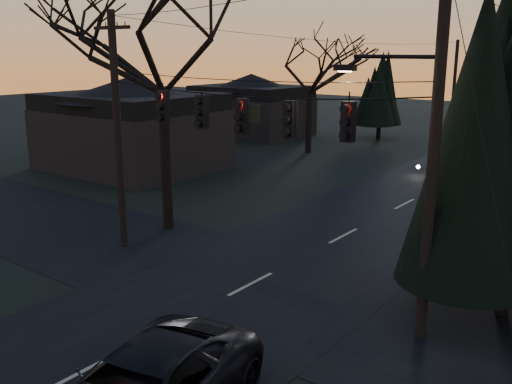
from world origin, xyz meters
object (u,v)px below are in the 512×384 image
Objects in this scene: utility_pole_left at (125,246)px; sedan_oncoming_a at (445,160)px; utility_pole_right at (420,336)px; sedan_oncoming_b at (473,148)px; utility_pole_far_l at (450,135)px; bare_tree_left at (161,36)px.

utility_pole_left is 2.02× the size of sedan_oncoming_a.
sedan_oncoming_b is (-6.72, 26.47, 0.66)m from utility_pole_right.
utility_pole_left is at bearing 59.61° from sedan_oncoming_a.
sedan_oncoming_a is at bearing -72.44° from utility_pole_far_l.
utility_pole_far_l is at bearing -41.29° from sedan_oncoming_b.
bare_tree_left is (-0.29, -33.42, 7.68)m from utility_pole_far_l.
bare_tree_left is (-11.79, 2.58, 7.68)m from utility_pole_right.
utility_pole_left is 1.06× the size of utility_pole_far_l.
utility_pole_left reaches higher than utility_pole_far_l.
utility_pole_right is at bearing -12.35° from bare_tree_left.
utility_pole_far_l is at bearing 89.50° from bare_tree_left.
bare_tree_left reaches higher than utility_pole_right.
sedan_oncoming_a is (4.91, -15.53, 0.72)m from utility_pole_far_l.
sedan_oncoming_b is (-0.13, 5.99, -0.06)m from sedan_oncoming_a.
utility_pole_left is 8.11m from bare_tree_left.
bare_tree_left is 2.62× the size of sedan_oncoming_a.
utility_pole_left is 0.77× the size of bare_tree_left.
bare_tree_left reaches higher than sedan_oncoming_b.
utility_pole_far_l is 2.01× the size of sedan_oncoming_b.
utility_pole_left is at bearing 101.84° from sedan_oncoming_b.
utility_pole_far_l is 16.30m from sedan_oncoming_a.
utility_pole_right reaches higher than sedan_oncoming_a.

